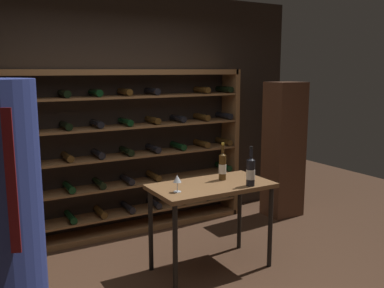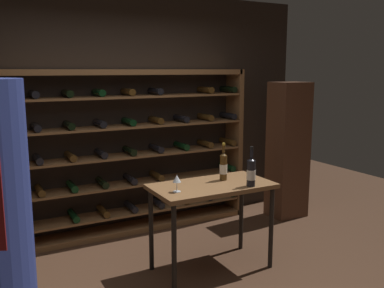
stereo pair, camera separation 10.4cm
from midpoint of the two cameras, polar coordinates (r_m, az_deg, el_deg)
back_wall at (r=4.98m, az=-11.59°, el=4.06°), size 4.99×0.10×2.74m
wine_rack at (r=4.89m, az=-9.40°, el=-1.22°), size 2.92×0.32×1.87m
tasting_table at (r=3.95m, az=1.86°, el=-6.76°), size 1.12×0.59×0.83m
display_cabinet at (r=5.52m, az=11.71°, el=-0.76°), size 0.44×0.36×1.72m
wine_bottle_black_capsule at (r=4.04m, az=3.39°, el=-2.99°), size 0.07×0.07×0.36m
wine_bottle_green_slim at (r=3.86m, az=7.13°, el=-3.69°), size 0.08×0.08×0.36m
wine_glass_stemmed_left at (r=3.64m, az=-2.82°, el=-4.82°), size 0.07×0.07×0.15m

